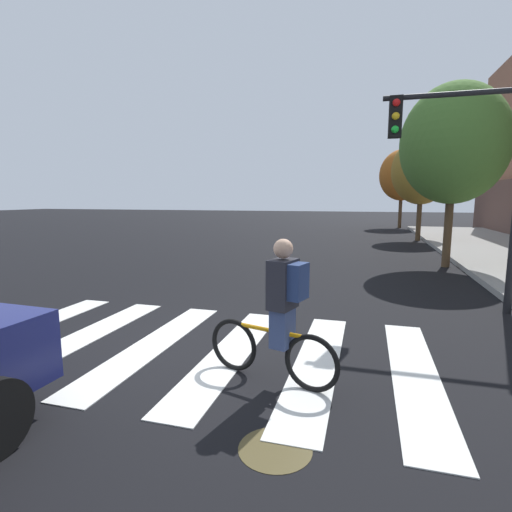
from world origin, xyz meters
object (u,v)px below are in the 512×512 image
Objects in this scene: traffic_light_near at (470,158)px; street_tree_near at (454,144)px; cyclist at (280,313)px; street_tree_mid at (422,171)px; street_tree_far at (402,175)px; manhole_cover at (275,449)px.

traffic_light_near is 0.76× the size of street_tree_near.
street_tree_mid reaches higher than cyclist.
cyclist is 0.30× the size of street_tree_far.
traffic_light_near is 13.16m from street_tree_mid.
manhole_cover is 0.12× the size of street_tree_mid.
cyclist is 26.19m from street_tree_far.
manhole_cover is at bearing -96.20° from street_tree_far.
street_tree_mid is at bearing 86.79° from traffic_light_near.
street_tree_near reaches higher than cyclist.
traffic_light_near is 5.23m from street_tree_near.
street_tree_near is (3.33, 9.03, 2.89)m from cyclist.
manhole_cover is 1.49m from cyclist.
street_tree_mid is (0.09, 8.01, -0.26)m from street_tree_near.
street_tree_near reaches higher than street_tree_mid.
street_tree_near is 1.07× the size of street_tree_mid.
traffic_light_near is at bearing 55.63° from cyclist.
manhole_cover is at bearing -106.82° from street_tree_near.
cyclist is at bearing -110.22° from street_tree_near.
street_tree_far is at bearing 91.60° from street_tree_mid.
traffic_light_near is 21.95m from street_tree_far.
cyclist is at bearing -101.33° from street_tree_mid.
street_tree_near is at bearing -90.63° from street_tree_mid.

